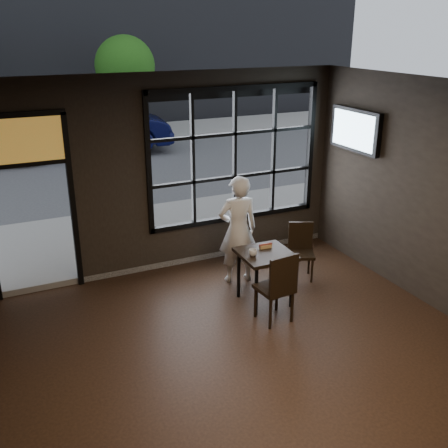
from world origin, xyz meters
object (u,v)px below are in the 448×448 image
man (238,230)px  navy_car (95,127)px  chair_near (274,286)px  cafe_table (265,277)px

man → navy_car: 9.77m
chair_near → man: (0.08, 1.29, 0.35)m
cafe_table → navy_car: (-0.20, 10.57, 0.48)m
man → cafe_table: bearing=101.8°
cafe_table → navy_car: size_ratio=0.17×
chair_near → man: size_ratio=0.60×
cafe_table → chair_near: bearing=-103.4°
navy_car → chair_near: bearing=-173.3°
navy_car → cafe_table: bearing=-172.6°
man → navy_car: size_ratio=0.37×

